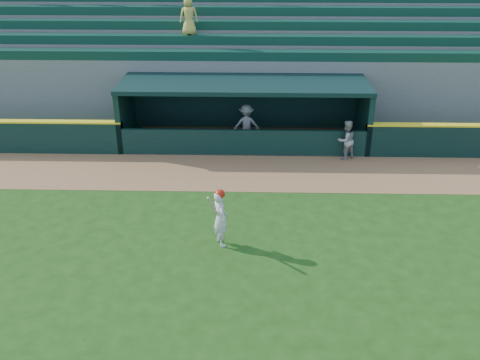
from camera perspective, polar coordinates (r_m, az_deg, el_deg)
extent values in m
plane|color=#1D4310|center=(14.30, -0.17, -7.49)|extent=(120.00, 120.00, 0.00)
cube|color=#92633A|center=(18.60, 0.26, 0.80)|extent=(40.00, 3.00, 0.01)
imported|color=#989893|center=(19.82, 11.25, 4.21)|extent=(0.89, 0.83, 1.47)
imported|color=#A5A49F|center=(20.88, 0.69, 5.97)|extent=(1.04, 0.63, 1.57)
cube|color=#62625E|center=(21.16, 0.43, 4.02)|extent=(9.00, 2.60, 0.04)
cube|color=black|center=(21.35, -12.09, 6.87)|extent=(0.20, 2.60, 2.30)
cube|color=black|center=(21.20, 13.05, 6.64)|extent=(0.20, 2.60, 2.30)
cube|color=black|center=(22.01, 0.50, 8.01)|extent=(9.40, 0.20, 2.30)
cube|color=black|center=(20.41, 0.45, 10.19)|extent=(9.40, 2.80, 0.16)
cube|color=black|center=(19.85, 0.37, 4.01)|extent=(9.00, 0.16, 1.00)
cube|color=brown|center=(21.83, 0.47, 5.36)|extent=(8.40, 0.45, 0.10)
cube|color=slate|center=(22.42, 0.53, 9.16)|extent=(34.00, 0.85, 2.91)
cube|color=#0F3828|center=(21.90, 0.54, 13.17)|extent=(34.00, 0.60, 0.36)
cube|color=slate|center=(23.18, 0.57, 10.29)|extent=(34.00, 0.85, 3.36)
cube|color=#0F3828|center=(22.64, 0.59, 14.75)|extent=(34.00, 0.60, 0.36)
cube|color=slate|center=(23.94, 0.61, 11.34)|extent=(34.00, 0.85, 3.81)
cube|color=#0F3828|center=(23.39, 0.63, 16.23)|extent=(34.00, 0.60, 0.36)
cube|color=slate|center=(24.71, 0.64, 12.34)|extent=(34.00, 0.85, 4.26)
cube|color=#0F3828|center=(24.17, 0.67, 17.61)|extent=(34.00, 0.60, 0.36)
cube|color=slate|center=(25.49, 0.68, 13.27)|extent=(34.00, 0.85, 4.71)
cube|color=slate|center=(26.28, 0.71, 14.14)|extent=(34.00, 0.85, 5.16)
cube|color=slate|center=(27.07, 0.74, 14.97)|extent=(34.00, 0.85, 5.61)
cube|color=slate|center=(27.63, 0.76, 15.19)|extent=(34.50, 0.30, 5.61)
imported|color=gold|center=(22.65, -5.49, 17.04)|extent=(0.79, 0.58, 1.50)
imported|color=silver|center=(14.17, -2.12, -4.12)|extent=(0.60, 0.68, 1.57)
sphere|color=red|center=(13.83, -2.16, -1.55)|extent=(0.27, 0.27, 0.27)
cylinder|color=tan|center=(13.76, -2.95, -2.81)|extent=(0.27, 0.48, 0.76)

